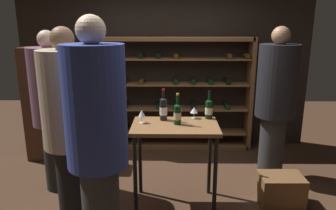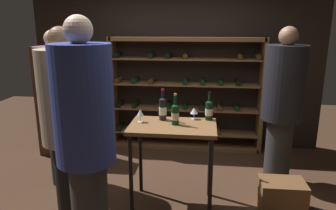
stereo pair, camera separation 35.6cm
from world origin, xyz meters
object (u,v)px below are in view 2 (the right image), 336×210
wine_bottle_green_slim (163,108)px  wine_glass_stemmed_center (194,111)px  wine_crate (282,196)px  wine_bottle_black_capsule (209,110)px  person_host_in_suit (58,102)px  wine_bottle_amber_reserve (175,114)px  wine_glass_stemmed_right (140,113)px  person_guest_blue_shirt (66,119)px  tasting_table (173,137)px  person_bystander_red_print (283,101)px  person_guest_plum_blouse (85,132)px  display_cabinet (54,101)px  wine_rack (184,94)px

wine_bottle_green_slim → wine_glass_stemmed_center: bearing=11.4°
wine_crate → wine_bottle_black_capsule: bearing=164.9°
person_host_in_suit → wine_bottle_amber_reserve: person_host_in_suit is taller
wine_glass_stemmed_right → wine_glass_stemmed_center: bearing=17.4°
person_guest_blue_shirt → person_host_in_suit: person_guest_blue_shirt is taller
tasting_table → wine_glass_stemmed_center: wine_glass_stemmed_center is taller
tasting_table → person_host_in_suit: (-1.45, 0.37, 0.25)m
person_bystander_red_print → wine_glass_stemmed_center: (-1.07, -0.48, -0.04)m
person_host_in_suit → wine_bottle_black_capsule: 1.83m
person_guest_plum_blouse → wine_bottle_green_slim: (0.50, 1.02, -0.06)m
person_guest_blue_shirt → wine_bottle_amber_reserve: person_guest_blue_shirt is taller
wine_bottle_black_capsule → wine_glass_stemmed_right: size_ratio=2.17×
display_cabinet → wine_bottle_amber_reserve: bearing=-32.5°
person_host_in_suit → wine_crate: (2.64, -0.35, -0.89)m
person_bystander_red_print → wine_glass_stemmed_right: person_bystander_red_print is taller
display_cabinet → wine_glass_stemmed_right: size_ratio=11.43×
wine_glass_stemmed_right → wine_glass_stemmed_center: size_ratio=1.12×
person_guest_blue_shirt → person_bystander_red_print: bearing=171.8°
person_guest_plum_blouse → wine_glass_stemmed_right: bearing=58.4°
person_bystander_red_print → person_guest_plum_blouse: bearing=39.4°
wine_rack → wine_glass_stemmed_center: bearing=-82.0°
wine_bottle_green_slim → wine_bottle_black_capsule: bearing=7.3°
tasting_table → wine_bottle_amber_reserve: bearing=36.3°
wine_rack → wine_bottle_amber_reserve: size_ratio=7.14×
wine_bottle_black_capsule → wine_bottle_amber_reserve: bearing=-148.9°
wine_bottle_amber_reserve → person_host_in_suit: bearing=166.7°
person_host_in_suit → wine_glass_stemmed_center: (1.66, -0.13, -0.02)m
person_host_in_suit → wine_crate: size_ratio=4.02×
person_guest_blue_shirt → wine_bottle_green_slim: bearing=177.3°
person_host_in_suit → wine_bottle_amber_reserve: (1.47, -0.35, 0.00)m
person_guest_plum_blouse → wine_glass_stemmed_right: person_guest_plum_blouse is taller
wine_rack → wine_bottle_black_capsule: (0.38, -1.51, 0.17)m
person_bystander_red_print → wine_bottle_green_slim: 1.51m
wine_crate → wine_rack: bearing=124.6°
person_guest_plum_blouse → wine_crate: 2.24m
person_guest_plum_blouse → display_cabinet: 2.55m
display_cabinet → wine_glass_stemmed_right: display_cabinet is taller
wine_crate → wine_glass_stemmed_right: 1.79m
person_bystander_red_print → wine_bottle_green_slim: bearing=21.2°
person_guest_plum_blouse → wine_crate: size_ratio=4.30×
person_bystander_red_print → display_cabinet: bearing=-9.9°
wine_glass_stemmed_right → wine_bottle_black_capsule: bearing=13.4°
wine_crate → wine_bottle_black_capsule: 1.22m
wine_glass_stemmed_center → display_cabinet: bearing=154.3°
display_cabinet → wine_bottle_amber_reserve: (2.00, -1.27, 0.23)m
wine_bottle_black_capsule → person_guest_blue_shirt: bearing=-157.3°
wine_crate → wine_glass_stemmed_center: 1.33m
wine_glass_stemmed_right → person_bystander_red_print: bearing=21.8°
wine_glass_stemmed_center → wine_bottle_black_capsule: bearing=-1.3°
wine_bottle_black_capsule → display_cabinet: bearing=155.9°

